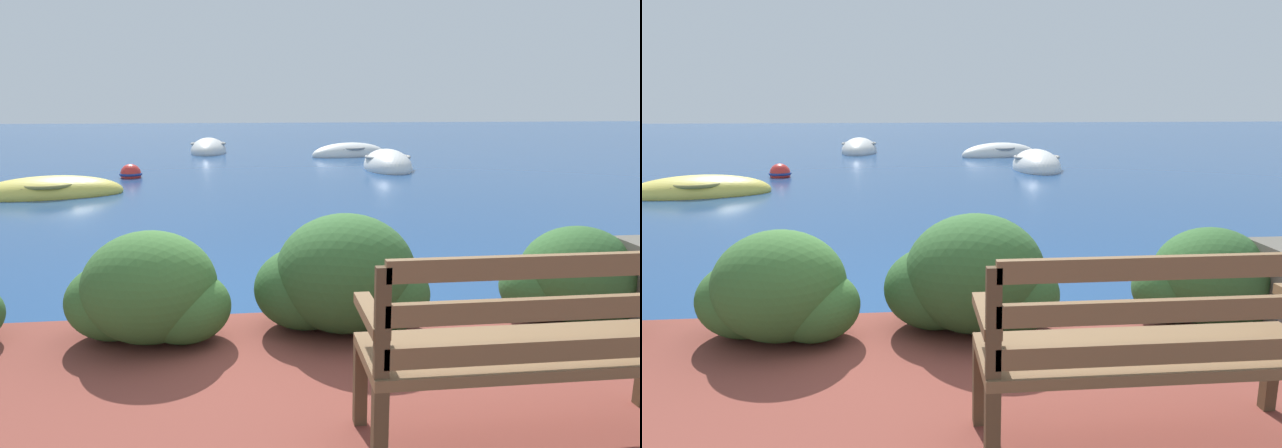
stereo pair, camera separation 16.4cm
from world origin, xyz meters
The scene contains 10 objects.
ground_plane centered at (0.00, 0.00, 0.00)m, with size 80.00×80.00×0.00m.
park_bench centered at (0.55, -1.76, 0.70)m, with size 1.52×0.48×0.93m.
hedge_clump_left centered at (-1.32, -0.39, 0.53)m, with size 1.05×0.75×0.71m.
hedge_clump_centre centered at (-0.08, -0.36, 0.56)m, with size 1.16×0.83×0.79m.
hedge_clump_right centered at (1.53, -0.38, 0.51)m, with size 0.98×0.71×0.67m.
rowboat_nearest centered at (-4.36, 6.92, 0.06)m, with size 2.71×1.69×0.63m.
rowboat_mid centered at (2.71, 10.21, 0.08)m, with size 1.21×2.40×0.88m.
rowboat_far centered at (2.31, 13.74, 0.06)m, with size 2.73×1.84×0.72m.
rowboat_outer centered at (-2.15, 15.38, 0.07)m, with size 1.18×2.66×0.85m.
mooring_buoy centered at (-3.42, 9.28, 0.08)m, with size 0.50×0.50×0.46m.
Camera 2 is at (-0.47, -3.93, 1.73)m, focal length 32.00 mm.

